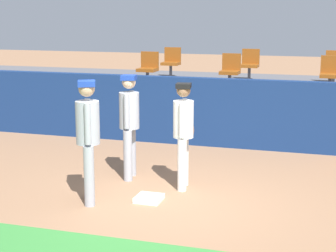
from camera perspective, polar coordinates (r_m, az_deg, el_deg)
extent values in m
plane|color=#936B4C|center=(8.71, -0.41, -7.88)|extent=(60.00, 60.00, 0.00)
cube|color=white|center=(8.81, -1.95, -7.39)|extent=(0.40, 0.40, 0.08)
cylinder|color=white|center=(9.48, 1.66, -3.51)|extent=(0.15, 0.15, 0.87)
cylinder|color=white|center=(9.18, 1.44, -4.02)|extent=(0.15, 0.15, 0.87)
cylinder|color=white|center=(9.16, 1.58, 0.70)|extent=(0.38, 0.38, 0.61)
sphere|color=#8C6647|center=(9.08, 1.59, 3.66)|extent=(0.23, 0.23, 0.23)
cube|color=black|center=(9.07, 1.60, 4.12)|extent=(0.27, 0.27, 0.08)
cylinder|color=white|center=(9.36, 1.72, 1.05)|extent=(0.09, 0.09, 0.57)
cylinder|color=white|center=(8.96, 1.43, 0.58)|extent=(0.09, 0.09, 0.57)
ellipsoid|color=brown|center=(9.40, 2.31, -0.44)|extent=(0.15, 0.22, 0.28)
cylinder|color=#9EA3AD|center=(8.87, -8.04, -4.47)|extent=(0.16, 0.16, 0.93)
cylinder|color=#9EA3AD|center=(8.55, -8.04, -5.10)|extent=(0.16, 0.16, 0.93)
cylinder|color=#9EA3AD|center=(8.52, -8.19, 0.35)|extent=(0.48, 0.48, 0.66)
sphere|color=tan|center=(8.44, -8.29, 3.78)|extent=(0.24, 0.24, 0.24)
cube|color=#193899|center=(8.43, -8.30, 4.31)|extent=(0.34, 0.34, 0.09)
cylinder|color=#9EA3AD|center=(8.73, -8.19, 0.77)|extent=(0.10, 0.10, 0.61)
cylinder|color=#9EA3AD|center=(8.30, -8.19, 0.21)|extent=(0.10, 0.10, 0.61)
cylinder|color=#9EA3AD|center=(10.05, -3.72, -2.56)|extent=(0.15, 0.15, 0.90)
cylinder|color=#9EA3AD|center=(9.74, -4.11, -3.02)|extent=(0.15, 0.15, 0.90)
cylinder|color=#9EA3AD|center=(9.74, -3.97, 1.59)|extent=(0.40, 0.40, 0.63)
sphere|color=beige|center=(9.66, -4.01, 4.49)|extent=(0.24, 0.24, 0.24)
cube|color=#193899|center=(9.65, -4.02, 4.95)|extent=(0.28, 0.28, 0.08)
cylinder|color=#9EA3AD|center=(9.94, -3.72, 1.92)|extent=(0.09, 0.09, 0.59)
cylinder|color=#9EA3AD|center=(9.53, -4.24, 1.50)|extent=(0.09, 0.09, 0.59)
cube|color=navy|center=(12.21, 5.18, 1.37)|extent=(18.00, 0.24, 1.49)
cube|color=#59595E|center=(14.73, 7.28, 2.26)|extent=(18.00, 4.80, 1.08)
cylinder|color=#4C4C51|center=(13.46, 6.29, 4.59)|extent=(0.08, 0.08, 0.40)
cube|color=#8C4714|center=(13.44, 6.31, 5.44)|extent=(0.45, 0.44, 0.08)
cube|color=#8C4714|center=(13.60, 6.49, 6.52)|extent=(0.45, 0.06, 0.40)
cylinder|color=#4C4C51|center=(15.69, 0.28, 5.65)|extent=(0.08, 0.08, 0.40)
cube|color=#8C4714|center=(15.67, 0.28, 6.38)|extent=(0.47, 0.44, 0.08)
cube|color=#8C4714|center=(15.83, 0.48, 7.30)|extent=(0.47, 0.06, 0.40)
cylinder|color=#4C4C51|center=(13.22, 16.14, 4.08)|extent=(0.08, 0.08, 0.40)
cube|color=#8C4714|center=(13.20, 16.19, 4.94)|extent=(0.45, 0.44, 0.08)
cube|color=#8C4714|center=(13.37, 16.27, 6.05)|extent=(0.45, 0.06, 0.40)
cylinder|color=#4C4C51|center=(15.19, 8.27, 5.34)|extent=(0.08, 0.08, 0.40)
cube|color=#8C4714|center=(15.17, 8.29, 6.09)|extent=(0.47, 0.44, 0.08)
cube|color=#8C4714|center=(15.34, 8.43, 7.04)|extent=(0.47, 0.06, 0.40)
cylinder|color=#4C4C51|center=(15.01, 16.49, 4.91)|extent=(0.08, 0.08, 0.40)
cube|color=#8C4714|center=(14.99, 16.53, 5.67)|extent=(0.44, 0.44, 0.08)
cube|color=#8C4714|center=(15.16, 16.60, 6.63)|extent=(0.44, 0.06, 0.40)
cylinder|color=#4C4C51|center=(14.00, -2.11, 4.92)|extent=(0.08, 0.08, 0.40)
cube|color=#8C4714|center=(13.98, -2.11, 5.74)|extent=(0.46, 0.44, 0.08)
cube|color=#8C4714|center=(14.14, -1.86, 6.78)|extent=(0.46, 0.06, 0.40)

